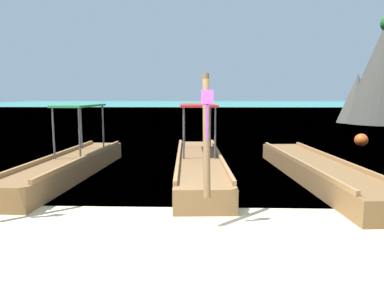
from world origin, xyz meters
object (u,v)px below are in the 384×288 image
at_px(longtail_boat_pink_ribbon, 70,165).
at_px(longtail_boat_turquoise_ribbon, 317,171).
at_px(mooring_buoy_near, 361,140).
at_px(longtail_boat_violet_ribbon, 199,164).

height_order(longtail_boat_pink_ribbon, longtail_boat_turquoise_ribbon, longtail_boat_pink_ribbon).
bearing_deg(longtail_boat_turquoise_ribbon, mooring_buoy_near, 59.06).
height_order(longtail_boat_pink_ribbon, mooring_buoy_near, longtail_boat_pink_ribbon).
distance_m(longtail_boat_pink_ribbon, mooring_buoy_near, 12.08).
bearing_deg(longtail_boat_pink_ribbon, longtail_boat_violet_ribbon, 4.64).
xyz_separation_m(longtail_boat_violet_ribbon, longtail_boat_turquoise_ribbon, (3.08, -0.51, -0.06)).
relative_size(longtail_boat_violet_ribbon, longtail_boat_turquoise_ribbon, 0.97).
height_order(longtail_boat_pink_ribbon, longtail_boat_violet_ribbon, longtail_boat_pink_ribbon).
relative_size(longtail_boat_turquoise_ribbon, mooring_buoy_near, 13.67).
distance_m(longtail_boat_pink_ribbon, longtail_boat_violet_ribbon, 3.51).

